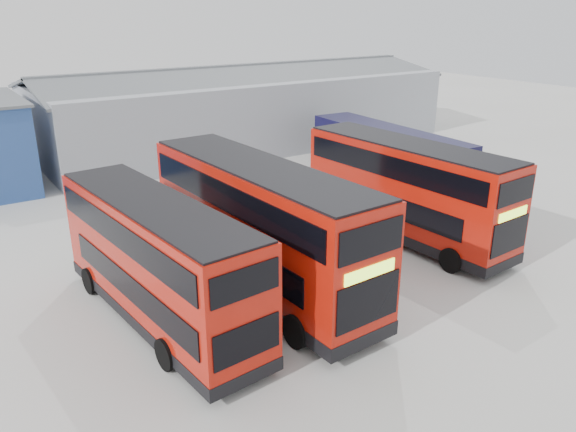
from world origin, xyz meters
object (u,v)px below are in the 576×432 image
(double_decker_left, at_px, (158,264))
(double_decker_centre, at_px, (260,229))
(single_decker_blue, at_px, (387,156))
(maintenance_shed, at_px, (243,108))
(double_decker_right, at_px, (406,192))

(double_decker_left, distance_m, double_decker_centre, 3.95)
(double_decker_left, distance_m, single_decker_blue, 18.98)
(maintenance_shed, bearing_deg, double_decker_right, -100.12)
(double_decker_centre, bearing_deg, double_decker_left, -179.99)
(double_decker_right, relative_size, single_decker_blue, 0.88)
(maintenance_shed, distance_m, double_decker_left, 26.80)
(double_decker_left, xyz_separation_m, double_decker_centre, (3.94, 0.15, 0.26))
(maintenance_shed, height_order, double_decker_right, maintenance_shed)
(double_decker_centre, distance_m, double_decker_right, 7.93)
(maintenance_shed, distance_m, double_decker_right, 21.39)
(maintenance_shed, relative_size, single_decker_blue, 2.56)
(single_decker_blue, bearing_deg, double_decker_left, 27.55)
(maintenance_shed, distance_m, double_decker_centre, 24.58)
(maintenance_shed, xyz_separation_m, single_decker_blue, (1.74, -14.09, -1.02))
(maintenance_shed, xyz_separation_m, double_decker_centre, (-11.66, -21.64, -0.24))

